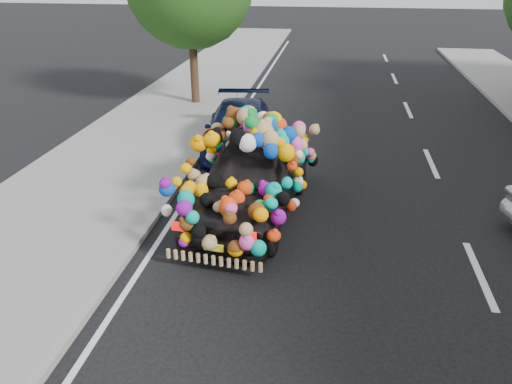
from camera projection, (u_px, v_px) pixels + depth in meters
ground at (264, 256)px, 8.75m from camera, size 100.00×100.00×0.00m
sidewalk at (37, 234)px, 9.33m from camera, size 4.00×60.00×0.12m
kerb at (136, 242)px, 9.05m from camera, size 0.15×60.00×0.13m
lane_markings at (479, 274)px, 8.24m from camera, size 6.00×50.00×0.01m
plush_art_car at (251, 163)px, 9.79m from camera, size 2.62×4.82×2.15m
navy_sedan at (240, 130)px, 13.13m from camera, size 2.34×4.58×1.27m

